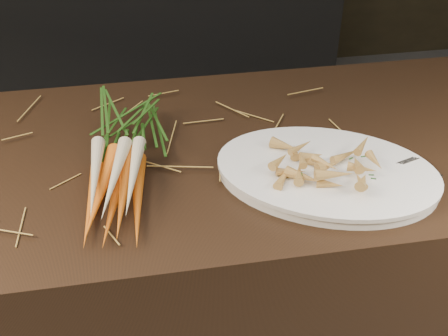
# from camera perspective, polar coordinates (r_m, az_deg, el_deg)

# --- Properties ---
(main_counter) EXTENTS (2.40, 0.70, 0.90)m
(main_counter) POSITION_cam_1_polar(r_m,az_deg,el_deg) (1.54, -12.30, -13.18)
(main_counter) COLOR black
(main_counter) RESTS_ON ground
(back_counter) EXTENTS (1.82, 0.62, 0.84)m
(back_counter) POSITION_cam_1_polar(r_m,az_deg,el_deg) (3.12, -6.48, 14.05)
(back_counter) COLOR black
(back_counter) RESTS_ON ground
(straw_bedding) EXTENTS (1.40, 0.60, 0.02)m
(straw_bedding) POSITION_cam_1_polar(r_m,az_deg,el_deg) (1.23, -15.01, 0.87)
(straw_bedding) COLOR #AB8231
(straw_bedding) RESTS_ON main_counter
(root_veg_bunch) EXTENTS (0.21, 0.50, 0.09)m
(root_veg_bunch) POSITION_cam_1_polar(r_m,az_deg,el_deg) (1.18, -10.22, 2.11)
(root_veg_bunch) COLOR #C85D13
(root_veg_bunch) RESTS_ON main_counter
(serving_platter) EXTENTS (0.53, 0.45, 0.02)m
(serving_platter) POSITION_cam_1_polar(r_m,az_deg,el_deg) (1.16, 10.35, -0.69)
(serving_platter) COLOR white
(serving_platter) RESTS_ON main_counter
(roasted_veg_heap) EXTENTS (0.26, 0.23, 0.05)m
(roasted_veg_heap) POSITION_cam_1_polar(r_m,az_deg,el_deg) (1.14, 10.55, 0.78)
(roasted_veg_heap) COLOR #9D6A31
(roasted_veg_heap) RESTS_ON serving_platter
(serving_fork) EXTENTS (0.16, 0.07, 0.00)m
(serving_fork) POSITION_cam_1_polar(r_m,az_deg,el_deg) (1.14, 18.21, -1.84)
(serving_fork) COLOR silver
(serving_fork) RESTS_ON serving_platter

